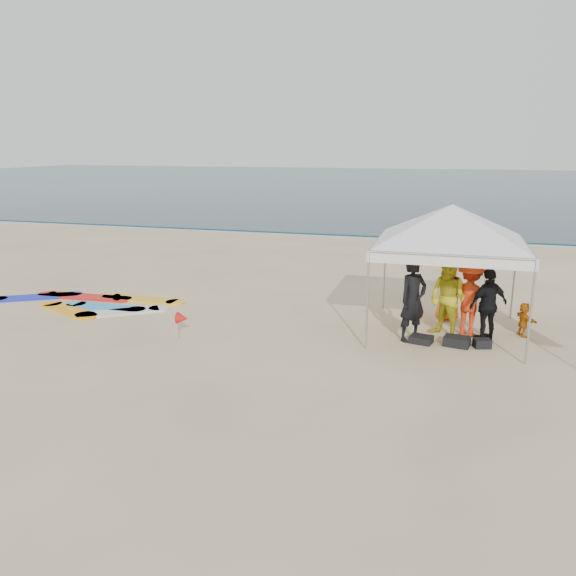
# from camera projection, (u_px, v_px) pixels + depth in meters

# --- Properties ---
(ground) EXTENTS (120.00, 120.00, 0.00)m
(ground) POSITION_uv_depth(u_px,v_px,m) (216.00, 375.00, 11.10)
(ground) COLOR beige
(ground) RESTS_ON ground
(ocean) EXTENTS (160.00, 84.00, 0.08)m
(ocean) POSITION_uv_depth(u_px,v_px,m) (414.00, 183.00, 66.98)
(ocean) COLOR #0C2633
(ocean) RESTS_ON ground
(shoreline_foam) EXTENTS (160.00, 1.20, 0.01)m
(shoreline_foam) POSITION_uv_depth(u_px,v_px,m) (359.00, 236.00, 28.05)
(shoreline_foam) COLOR silver
(shoreline_foam) RESTS_ON ground
(person_black_a) EXTENTS (0.84, 0.83, 1.96)m
(person_black_a) POSITION_uv_depth(u_px,v_px,m) (413.00, 300.00, 12.85)
(person_black_a) COLOR black
(person_black_a) RESTS_ON ground
(person_yellow) EXTENTS (1.17, 1.12, 1.90)m
(person_yellow) POSITION_uv_depth(u_px,v_px,m) (448.00, 298.00, 13.09)
(person_yellow) COLOR gold
(person_yellow) RESTS_ON ground
(person_orange_a) EXTENTS (1.34, 1.03, 1.82)m
(person_orange_a) POSITION_uv_depth(u_px,v_px,m) (470.00, 298.00, 13.26)
(person_orange_a) COLOR red
(person_orange_a) RESTS_ON ground
(person_black_b) EXTENTS (1.06, 0.93, 1.72)m
(person_black_b) POSITION_uv_depth(u_px,v_px,m) (488.00, 305.00, 12.89)
(person_black_b) COLOR black
(person_black_b) RESTS_ON ground
(person_orange_b) EXTENTS (0.88, 0.68, 1.61)m
(person_orange_b) POSITION_uv_depth(u_px,v_px,m) (448.00, 290.00, 14.43)
(person_orange_b) COLOR orange
(person_orange_b) RESTS_ON ground
(person_seated) EXTENTS (0.54, 0.80, 0.83)m
(person_seated) POSITION_uv_depth(u_px,v_px,m) (524.00, 320.00, 13.28)
(person_seated) COLOR orange
(person_seated) RESTS_ON ground
(canopy_tent) EXTENTS (4.70, 4.70, 3.55)m
(canopy_tent) POSITION_uv_depth(u_px,v_px,m) (453.00, 205.00, 12.88)
(canopy_tent) COLOR #A5A5A8
(canopy_tent) RESTS_ON ground
(marker_pennant) EXTENTS (0.28, 0.28, 0.64)m
(marker_pennant) POSITION_uv_depth(u_px,v_px,m) (183.00, 318.00, 13.09)
(marker_pennant) COLOR #A5A5A8
(marker_pennant) RESTS_ON ground
(gear_pile) EXTENTS (1.83, 0.59, 0.22)m
(gear_pile) POSITION_uv_depth(u_px,v_px,m) (452.00, 341.00, 12.76)
(gear_pile) COLOR black
(gear_pile) RESTS_ON ground
(surfboard_spread) EXTENTS (5.30, 2.44, 0.07)m
(surfboard_spread) POSITION_uv_depth(u_px,v_px,m) (93.00, 303.00, 16.05)
(surfboard_spread) COLOR #2BA3E6
(surfboard_spread) RESTS_ON ground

